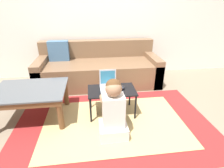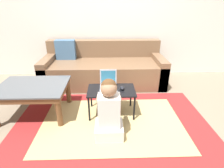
{
  "view_description": "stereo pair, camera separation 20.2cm",
  "coord_description": "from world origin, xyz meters",
  "px_view_note": "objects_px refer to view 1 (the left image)",
  "views": [
    {
      "loc": [
        -0.27,
        -1.91,
        1.42
      ],
      "look_at": [
        -0.01,
        0.17,
        0.43
      ],
      "focal_mm": 28.0,
      "sensor_mm": 36.0,
      "label": 1
    },
    {
      "loc": [
        -0.07,
        -1.92,
        1.42
      ],
      "look_at": [
        -0.01,
        0.17,
        0.43
      ],
      "focal_mm": 28.0,
      "sensor_mm": 36.0,
      "label": 2
    }
  ],
  "objects_px": {
    "computer_mouse": "(123,87)",
    "person_seated": "(113,112)",
    "laptop": "(108,86)",
    "laptop_desk": "(112,92)",
    "couch": "(98,69)",
    "coffee_table": "(30,94)"
  },
  "relations": [
    {
      "from": "laptop",
      "to": "coffee_table",
      "type": "bearing_deg",
      "value": -179.47
    },
    {
      "from": "couch",
      "to": "laptop_desk",
      "type": "relative_size",
      "value": 3.49
    },
    {
      "from": "laptop_desk",
      "to": "computer_mouse",
      "type": "xyz_separation_m",
      "value": [
        0.14,
        0.01,
        0.06
      ]
    },
    {
      "from": "laptop",
      "to": "person_seated",
      "type": "distance_m",
      "value": 0.49
    },
    {
      "from": "laptop",
      "to": "person_seated",
      "type": "xyz_separation_m",
      "value": [
        0.0,
        -0.49,
        -0.08
      ]
    },
    {
      "from": "laptop_desk",
      "to": "laptop",
      "type": "height_order",
      "value": "laptop"
    },
    {
      "from": "laptop_desk",
      "to": "person_seated",
      "type": "xyz_separation_m",
      "value": [
        -0.04,
        -0.45,
        -0.0
      ]
    },
    {
      "from": "laptop",
      "to": "person_seated",
      "type": "relative_size",
      "value": 0.34
    },
    {
      "from": "coffee_table",
      "to": "couch",
      "type": "bearing_deg",
      "value": 48.91
    },
    {
      "from": "couch",
      "to": "person_seated",
      "type": "bearing_deg",
      "value": -86.8
    },
    {
      "from": "computer_mouse",
      "to": "person_seated",
      "type": "bearing_deg",
      "value": -112.03
    },
    {
      "from": "couch",
      "to": "laptop_desk",
      "type": "bearing_deg",
      "value": -83.47
    },
    {
      "from": "laptop",
      "to": "computer_mouse",
      "type": "distance_m",
      "value": 0.19
    },
    {
      "from": "coffee_table",
      "to": "person_seated",
      "type": "distance_m",
      "value": 1.11
    },
    {
      "from": "couch",
      "to": "coffee_table",
      "type": "xyz_separation_m",
      "value": [
        -0.92,
        -1.05,
        0.09
      ]
    },
    {
      "from": "laptop",
      "to": "computer_mouse",
      "type": "relative_size",
      "value": 2.63
    },
    {
      "from": "couch",
      "to": "computer_mouse",
      "type": "bearing_deg",
      "value": -75.96
    },
    {
      "from": "coffee_table",
      "to": "person_seated",
      "type": "relative_size",
      "value": 1.25
    },
    {
      "from": "laptop_desk",
      "to": "laptop",
      "type": "bearing_deg",
      "value": 133.44
    },
    {
      "from": "couch",
      "to": "laptop_desk",
      "type": "xyz_separation_m",
      "value": [
        0.12,
        -1.08,
        0.06
      ]
    },
    {
      "from": "couch",
      "to": "computer_mouse",
      "type": "distance_m",
      "value": 1.11
    },
    {
      "from": "coffee_table",
      "to": "person_seated",
      "type": "bearing_deg",
      "value": -25.53
    }
  ]
}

